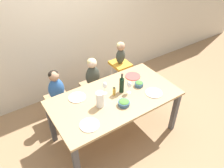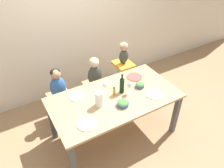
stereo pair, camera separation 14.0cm
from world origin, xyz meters
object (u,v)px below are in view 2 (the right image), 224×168
object	(u,v)px
wine_glass_near	(130,85)
dinner_plate_back_left	(77,96)
dinner_plate_front_left	(87,124)
dinner_plate_front_right	(154,94)
paper_towel_roll	(99,99)
chair_far_center	(96,88)
salad_bowl_large	(123,103)
dinner_plate_back_right	(134,77)
wine_glass_far	(105,85)
salad_bowl_small	(140,85)
person_child_center	(95,72)
person_baby_right	(124,52)
chair_far_left	(61,100)
wine_bottle	(122,85)
chair_right_highchair	(123,71)
person_child_left	(57,84)

from	to	relation	value
wine_glass_near	dinner_plate_back_left	xyz separation A→B (m)	(-0.67, 0.31, -0.13)
dinner_plate_front_left	dinner_plate_front_right	xyz separation A→B (m)	(1.07, 0.03, 0.00)
paper_towel_roll	dinner_plate_back_left	size ratio (longest dim) A/B	0.92
chair_far_center	salad_bowl_large	distance (m)	1.05
dinner_plate_front_left	dinner_plate_back_right	size ratio (longest dim) A/B	1.00
wine_glass_far	dinner_plate_back_right	distance (m)	0.62
wine_glass_near	salad_bowl_small	size ratio (longest dim) A/B	1.49
paper_towel_roll	dinner_plate_back_left	xyz separation A→B (m)	(-0.19, 0.32, -0.10)
person_child_center	person_baby_right	bearing A→B (deg)	0.05
salad_bowl_small	dinner_plate_back_left	size ratio (longest dim) A/B	0.54
chair_far_left	person_baby_right	world-z (taller)	person_baby_right
wine_bottle	wine_glass_near	bearing A→B (deg)	-43.01
salad_bowl_small	chair_right_highchair	bearing A→B (deg)	75.46
person_baby_right	paper_towel_roll	xyz separation A→B (m)	(-0.90, -0.80, -0.07)
wine_bottle	salad_bowl_large	bearing A→B (deg)	-119.23
person_baby_right	salad_bowl_small	xyz separation A→B (m)	(-0.19, -0.75, -0.14)
dinner_plate_front_left	dinner_plate_front_right	bearing A→B (deg)	1.45
chair_far_left	salad_bowl_large	size ratio (longest dim) A/B	2.92
chair_far_center	wine_glass_far	bearing A→B (deg)	-102.86
person_child_left	salad_bowl_large	world-z (taller)	person_child_left
salad_bowl_large	chair_far_center	bearing A→B (deg)	86.41
person_baby_right	wine_glass_near	xyz separation A→B (m)	(-0.41, -0.79, -0.04)
person_baby_right	wine_glass_near	distance (m)	0.89
chair_right_highchair	wine_glass_near	size ratio (longest dim) A/B	3.73
chair_far_left	person_baby_right	bearing A→B (deg)	0.07
chair_far_center	chair_right_highchair	bearing A→B (deg)	0.00
wine_glass_near	salad_bowl_large	distance (m)	0.30
person_child_center	chair_right_highchair	bearing A→B (deg)	-0.11
chair_far_center	wine_glass_far	xyz separation A→B (m)	(-0.14, -0.61, 0.52)
salad_bowl_large	dinner_plate_back_left	world-z (taller)	salad_bowl_large
chair_far_center	dinner_plate_front_left	bearing A→B (deg)	-121.16
salad_bowl_small	dinner_plate_back_left	world-z (taller)	salad_bowl_small
salad_bowl_small	dinner_plate_front_left	bearing A→B (deg)	-164.35
chair_far_center	chair_right_highchair	world-z (taller)	chair_right_highchair
wine_bottle	dinner_plate_front_left	bearing A→B (deg)	-156.00
chair_right_highchair	wine_bottle	size ratio (longest dim) A/B	2.36
dinner_plate_front_left	dinner_plate_back_right	xyz separation A→B (m)	(1.07, 0.52, 0.00)
wine_glass_far	person_baby_right	bearing A→B (deg)	40.97
chair_far_left	dinner_plate_front_right	distance (m)	1.53
wine_glass_near	person_child_center	bearing A→B (deg)	101.19
wine_glass_far	salad_bowl_large	size ratio (longest dim) A/B	1.22
chair_far_center	person_child_left	distance (m)	0.73
wine_bottle	chair_far_left	bearing A→B (deg)	135.32
dinner_plate_back_left	dinner_plate_front_right	xyz separation A→B (m)	(0.96, -0.52, 0.00)
paper_towel_roll	dinner_plate_back_left	bearing A→B (deg)	119.99
wine_glass_near	dinner_plate_back_right	xyz separation A→B (m)	(0.29, 0.29, -0.13)
chair_right_highchair	salad_bowl_large	size ratio (longest dim) A/B	4.54
person_child_center	wine_glass_far	xyz separation A→B (m)	(-0.14, -0.61, 0.18)
wine_bottle	dinner_plate_back_right	world-z (taller)	wine_bottle
person_child_center	paper_towel_roll	distance (m)	0.88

